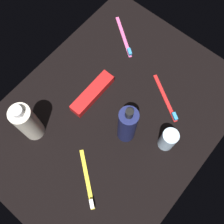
{
  "coord_description": "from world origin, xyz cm",
  "views": [
    {
      "loc": [
        22.95,
        19.27,
        83.89
      ],
      "look_at": [
        0.0,
        0.0,
        3.0
      ],
      "focal_mm": 43.26,
      "sensor_mm": 36.0,
      "label": 1
    }
  ],
  "objects": [
    {
      "name": "deodorant_stick",
      "position": [
        -3.53,
        19.08,
        4.82
      ],
      "size": [
        4.86,
        4.86,
        9.63
      ],
      "primitive_type": "cylinder",
      "color": "silver",
      "rests_on": "ground_plane"
    },
    {
      "name": "bodywash_bottle",
      "position": [
        20.09,
        -15.61,
        8.59
      ],
      "size": [
        6.32,
        6.32,
        18.76
      ],
      "color": "silver",
      "rests_on": "ground_plane"
    },
    {
      "name": "toothpaste_box_red",
      "position": [
        -1.25,
        -9.62,
        1.6
      ],
      "size": [
        17.62,
        4.5,
        3.2
      ],
      "primitive_type": "cube",
      "rotation": [
        0.0,
        0.0,
        0.01
      ],
      "color": "red",
      "rests_on": "ground_plane"
    },
    {
      "name": "toothbrush_red",
      "position": [
        -15.67,
        10.71,
        0.61
      ],
      "size": [
        10.27,
        16.06,
        2.1
      ],
      "color": "red",
      "rests_on": "ground_plane"
    },
    {
      "name": "toothbrush_yellow",
      "position": [
        21.29,
        8.3,
        0.61
      ],
      "size": [
        11.75,
        15.13,
        2.1
      ],
      "color": "yellow",
      "rests_on": "ground_plane"
    },
    {
      "name": "toothbrush_pink",
      "position": [
        -25.64,
        -15.56,
        0.61
      ],
      "size": [
        11.3,
        15.44,
        2.1
      ],
      "color": "#E55999",
      "rests_on": "ground_plane"
    },
    {
      "name": "lotion_bottle",
      "position": [
        2.02,
        7.49,
        9.12
      ],
      "size": [
        5.54,
        5.54,
        20.55
      ],
      "color": "#181E4D",
      "rests_on": "ground_plane"
    },
    {
      "name": "ground_plane",
      "position": [
        0.0,
        0.0,
        -0.6
      ],
      "size": [
        84.0,
        64.0,
        1.2
      ],
      "primitive_type": "cube",
      "color": "black"
    }
  ]
}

